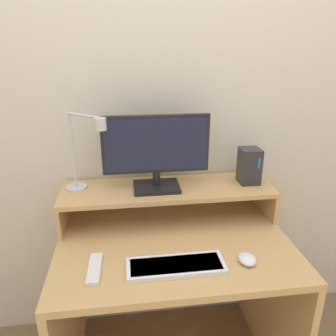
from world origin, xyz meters
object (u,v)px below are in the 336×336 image
desk_lamp (85,153)px  mouse (247,259)px  keyboard (176,266)px  remote_control (95,269)px  monitor (156,151)px  router_dock (249,166)px

desk_lamp → mouse: desk_lamp is taller
keyboard → remote_control: keyboard is taller
monitor → desk_lamp: bearing=-179.5°
keyboard → router_dock: bearing=43.5°
mouse → router_dock: bearing=70.8°
desk_lamp → keyboard: bearing=-48.0°
monitor → remote_control: monitor is taller
router_dock → keyboard: (-0.42, -0.40, -0.24)m
monitor → mouse: (0.31, -0.39, -0.33)m
router_dock → remote_control: size_ratio=0.97×
remote_control → mouse: bearing=-3.1°
keyboard → remote_control: 0.31m
desk_lamp → router_dock: bearing=1.1°
monitor → router_dock: (0.46, 0.01, -0.10)m
router_dock → keyboard: 0.63m
router_dock → keyboard: router_dock is taller
remote_control → keyboard: bearing=-5.0°
desk_lamp → remote_control: 0.50m
desk_lamp → remote_control: bearing=-83.6°
desk_lamp → keyboard: size_ratio=0.97×
monitor → remote_control: size_ratio=2.72×
mouse → monitor: bearing=128.6°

